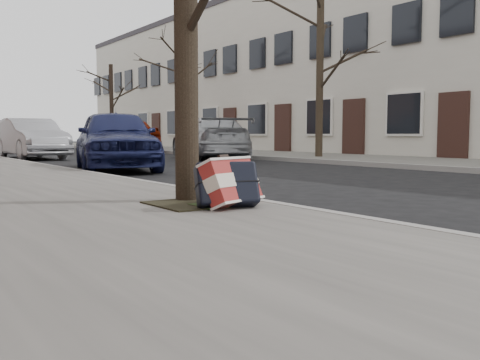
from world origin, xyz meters
TOP-DOWN VIEW (x-y plane):
  - ground at (0.00, 0.00)m, footprint 120.00×120.00m
  - far_sidewalk at (7.80, 15.00)m, footprint 4.00×70.00m
  - house_far at (13.15, 16.00)m, footprint 6.70×40.00m
  - dirt_patch at (-2.00, 1.20)m, footprint 0.85×0.85m
  - suitcase_red at (-1.83, 0.79)m, footprint 0.71×0.53m
  - suitcase_navy at (-1.89, 0.79)m, footprint 0.68×0.52m
  - car_near_front at (0.05, 8.39)m, footprint 2.77×4.52m
  - car_near_mid at (-0.10, 15.49)m, footprint 1.62×4.23m
  - car_far_front at (4.69, 11.71)m, footprint 3.29×5.07m
  - car_far_back at (4.80, 19.20)m, footprint 1.91×4.63m
  - tree_far_a at (7.20, 9.10)m, footprint 0.23×0.23m
  - tree_far_b at (7.20, 18.58)m, footprint 0.21×0.21m
  - tree_far_c at (7.20, 26.62)m, footprint 0.24×0.24m

SIDE VIEW (x-z plane):
  - ground at x=0.00m, z-range 0.00..0.00m
  - far_sidewalk at x=7.80m, z-range 0.00..0.12m
  - dirt_patch at x=-2.00m, z-range 0.12..0.14m
  - suitcase_navy at x=-1.89m, z-range 0.12..0.59m
  - suitcase_red at x=-1.83m, z-range 0.12..0.61m
  - car_far_front at x=4.69m, z-range 0.00..1.37m
  - car_near_mid at x=-0.10m, z-range 0.00..1.38m
  - car_near_front at x=0.05m, z-range 0.00..1.44m
  - car_far_back at x=4.80m, z-range 0.00..1.57m
  - tree_far_c at x=7.20m, z-range 0.12..4.89m
  - tree_far_b at x=7.20m, z-range 0.12..5.46m
  - tree_far_a at x=7.20m, z-range 0.12..5.47m
  - house_far at x=13.15m, z-range 0.00..7.20m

